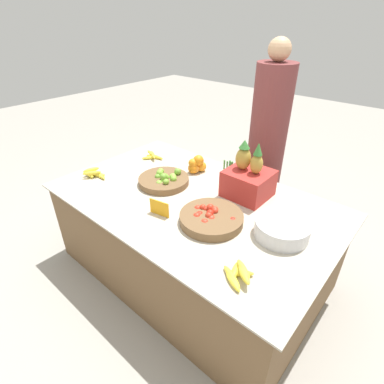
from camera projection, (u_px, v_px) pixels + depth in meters
The scene contains 13 objects.
ground_plane at pixel (192, 268), 2.35m from camera, with size 12.00×12.00×0.00m, color #A39E93.
market_table at pixel (192, 236), 2.19m from camera, with size 1.90×1.16×0.65m.
lime_bowl at pixel (164, 180), 2.18m from camera, with size 0.37×0.37×0.10m.
tomato_basket at pixel (211, 218), 1.77m from camera, with size 0.38×0.38×0.09m.
orange_pile at pixel (197, 165), 2.33m from camera, with size 0.16×0.18×0.14m.
metal_bowl at pixel (282, 229), 1.66m from camera, with size 0.30×0.30×0.09m.
price_sign at pixel (159, 208), 1.83m from camera, with size 0.14×0.03×0.10m.
produce_crate at pixel (248, 179), 1.99m from camera, with size 0.29×0.27×0.39m.
veg_bundle at pixel (229, 170), 2.23m from camera, with size 0.07×0.03×0.14m.
banana_bunch_front_left at pixel (238, 274), 1.40m from camera, with size 0.18×0.17×0.06m.
banana_bunch_middle_right at pixel (153, 156), 2.56m from camera, with size 0.19×0.14×0.05m.
banana_bunch_front_right at pixel (94, 174), 2.27m from camera, with size 0.20×0.15×0.06m.
vendor_person at pixel (266, 150), 2.52m from camera, with size 0.30×0.30×1.59m.
Camera 1 is at (1.12, -1.28, 1.73)m, focal length 28.00 mm.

